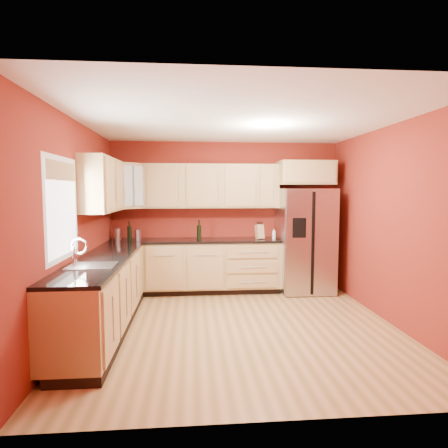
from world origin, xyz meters
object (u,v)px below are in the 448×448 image
Objects in this scene: soap_dispenser at (274,234)px; wine_bottle_a at (129,231)px; refrigerator at (305,240)px; knife_block at (260,232)px; canister_left at (117,234)px.

wine_bottle_a is at bearing 178.03° from soap_dispenser.
refrigerator reaches higher than knife_block.
wine_bottle_a is 2.45m from soap_dispenser.
knife_block reaches higher than canister_left.
soap_dispenser is at bearing -1.97° from wine_bottle_a.
soap_dispenser is at bearing -2.81° from canister_left.
soap_dispenser is (0.24, -0.05, -0.04)m from knife_block.
wine_bottle_a is at bearing 163.86° from knife_block.
canister_left reaches higher than soap_dispenser.
knife_block is at bearing -1.93° from canister_left.
wine_bottle_a is (0.21, -0.05, 0.06)m from canister_left.
knife_block is 1.42× the size of soap_dispenser.
refrigerator is 3.20m from canister_left.
refrigerator is 0.81m from knife_block.
refrigerator is at bearing 1.08° from soap_dispenser.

